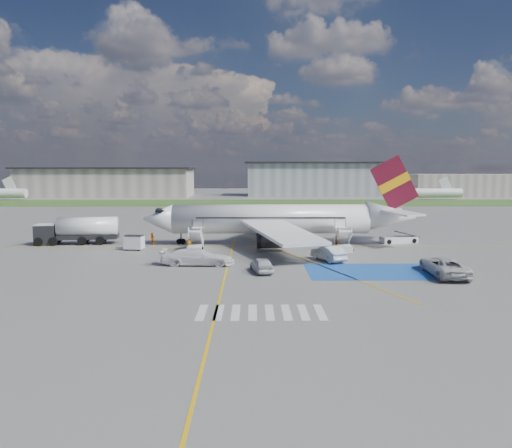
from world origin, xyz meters
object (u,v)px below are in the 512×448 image
object	(u,v)px
car_silver_a	(262,265)
gpu_cart	(134,243)
van_white_b	(197,255)
car_silver_b	(328,253)
airliner	(282,219)
van_white_a	(444,263)
fuel_tanker	(78,233)
belt_loader	(399,240)

from	to	relation	value
car_silver_a	gpu_cart	bearing A→B (deg)	-52.28
van_white_b	car_silver_b	bearing A→B (deg)	-77.58
airliner	van_white_b	xyz separation A→B (m)	(-9.71, -14.60, -2.26)
gpu_cart	van_white_a	xyz separation A→B (m)	(33.04, -14.77, 0.32)
van_white_a	gpu_cart	bearing A→B (deg)	-21.27
gpu_cart	van_white_b	xyz separation A→B (m)	(8.93, -9.75, 0.28)
airliner	gpu_cart	world-z (taller)	airliner
airliner	van_white_b	bearing A→B (deg)	-123.63
car_silver_b	van_white_a	bearing A→B (deg)	120.28
fuel_tanker	belt_loader	size ratio (longest dim) A/B	1.94
van_white_a	fuel_tanker	bearing A→B (deg)	-22.68
fuel_tanker	car_silver_a	xyz separation A→B (m)	(24.41, -18.56, -0.79)
gpu_cart	car_silver_a	xyz separation A→B (m)	(15.65, -13.39, -0.12)
airliner	fuel_tanker	bearing A→B (deg)	179.34
gpu_cart	van_white_a	bearing A→B (deg)	-13.86
car_silver_a	van_white_b	bearing A→B (deg)	-40.19
gpu_cart	belt_loader	distance (m)	35.35
car_silver_a	van_white_a	world-z (taller)	van_white_a
belt_loader	van_white_b	size ratio (longest dim) A/B	0.97
car_silver_a	car_silver_b	distance (m)	9.63
gpu_cart	van_white_b	size ratio (longest dim) A/B	0.43
belt_loader	car_silver_a	world-z (taller)	belt_loader
airliner	car_silver_b	world-z (taller)	airliner
airliner	car_silver_a	size ratio (longest dim) A/B	8.58
fuel_tanker	belt_loader	distance (m)	43.63
fuel_tanker	car_silver_b	distance (m)	34.26
fuel_tanker	car_silver_b	bearing A→B (deg)	-29.04
car_silver_b	van_white_b	bearing A→B (deg)	-13.12
airliner	van_white_b	distance (m)	17.68
fuel_tanker	car_silver_a	bearing A→B (deg)	-44.90
fuel_tanker	van_white_a	distance (m)	46.32
airliner	gpu_cart	size ratio (longest dim) A/B	14.91
airliner	belt_loader	bearing A→B (deg)	3.85
fuel_tanker	van_white_a	xyz separation A→B (m)	(41.81, -19.93, -0.35)
van_white_a	car_silver_b	bearing A→B (deg)	-34.08
airliner	car_silver_b	size ratio (longest dim) A/B	7.25
belt_loader	van_white_b	world-z (taller)	van_white_b
airliner	fuel_tanker	xyz separation A→B (m)	(-27.41, 0.31, -1.87)
car_silver_a	van_white_a	bearing A→B (deg)	163.76
belt_loader	gpu_cart	bearing A→B (deg)	176.09
airliner	van_white_a	xyz separation A→B (m)	(14.40, -19.62, -2.22)
airliner	van_white_a	world-z (taller)	airliner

